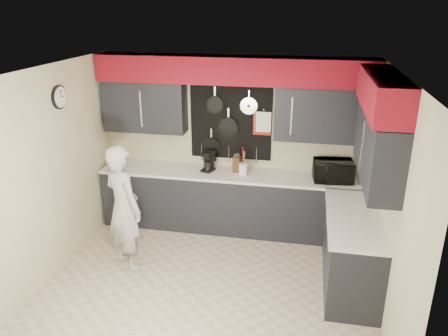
% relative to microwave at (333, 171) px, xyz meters
% --- Properties ---
extents(ground, '(4.00, 4.00, 0.00)m').
position_rel_microwave_xyz_m(ground, '(-1.47, -1.42, -1.07)').
color(ground, '#C1B396').
rests_on(ground, ground).
extents(back_wall_assembly, '(4.00, 0.36, 2.60)m').
position_rel_microwave_xyz_m(back_wall_assembly, '(-1.46, 0.18, 0.94)').
color(back_wall_assembly, beige).
rests_on(back_wall_assembly, ground).
extents(right_wall_assembly, '(0.36, 3.50, 2.60)m').
position_rel_microwave_xyz_m(right_wall_assembly, '(0.39, -1.16, 0.87)').
color(right_wall_assembly, beige).
rests_on(right_wall_assembly, ground).
extents(left_wall_assembly, '(0.05, 3.50, 2.60)m').
position_rel_microwave_xyz_m(left_wall_assembly, '(-3.46, -1.40, 0.26)').
color(left_wall_assembly, beige).
rests_on(left_wall_assembly, ground).
extents(base_cabinets, '(3.95, 2.20, 0.92)m').
position_rel_microwave_xyz_m(base_cabinets, '(-0.98, -0.29, -0.61)').
color(base_cabinets, black).
rests_on(base_cabinets, ground).
extents(microwave, '(0.58, 0.43, 0.30)m').
position_rel_microwave_xyz_m(microwave, '(0.00, 0.00, 0.00)').
color(microwave, black).
rests_on(microwave, base_cabinets).
extents(knife_block, '(0.12, 0.12, 0.23)m').
position_rel_microwave_xyz_m(knife_block, '(-1.38, 0.09, -0.03)').
color(knife_block, '#372311').
rests_on(knife_block, base_cabinets).
extents(utensil_crock, '(0.13, 0.13, 0.16)m').
position_rel_microwave_xyz_m(utensil_crock, '(-1.27, 0.00, -0.07)').
color(utensil_crock, white).
rests_on(utensil_crock, base_cabinets).
extents(coffee_maker, '(0.21, 0.24, 0.30)m').
position_rel_microwave_xyz_m(coffee_maker, '(-1.81, 0.07, 0.00)').
color(coffee_maker, black).
rests_on(coffee_maker, base_cabinets).
extents(person, '(0.73, 0.67, 1.68)m').
position_rel_microwave_xyz_m(person, '(-2.62, -1.24, -0.23)').
color(person, '#B0B0AE').
rests_on(person, ground).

